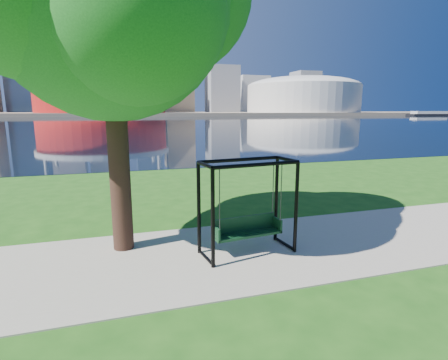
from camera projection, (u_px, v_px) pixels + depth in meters
name	position (u px, v px, depth m)	size (l,w,h in m)	color
ground	(216.00, 247.00, 8.71)	(900.00, 900.00, 0.00)	#1E5114
path	(222.00, 254.00, 8.24)	(120.00, 4.00, 0.03)	#9E937F
river	(124.00, 122.00, 104.35)	(900.00, 180.00, 0.02)	black
far_bank	(118.00, 113.00, 295.45)	(900.00, 228.00, 2.00)	#937F60
stadium	(101.00, 93.00, 223.42)	(83.00, 83.00, 32.00)	maroon
arena	(303.00, 94.00, 264.76)	(84.00, 84.00, 26.56)	beige
skyline	(110.00, 72.00, 299.97)	(392.00, 66.00, 96.50)	gray
swing	(247.00, 209.00, 8.13)	(2.28, 1.20, 2.24)	black
barge	(429.00, 114.00, 232.40)	(30.21, 9.85, 2.98)	black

